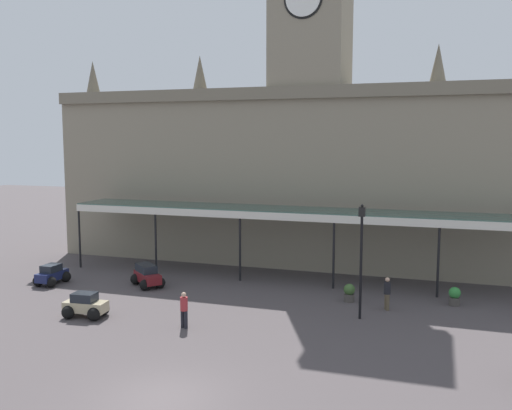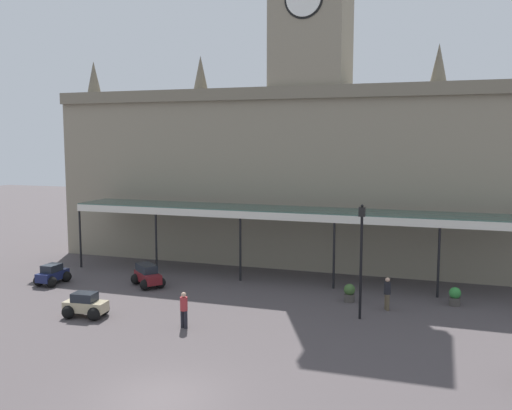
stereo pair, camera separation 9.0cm
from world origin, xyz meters
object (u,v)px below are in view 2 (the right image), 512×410
(car_navy_sedan, at_px, (52,276))
(planter_forecourt_centre, at_px, (455,296))
(victorian_lamppost, at_px, (361,249))
(planter_by_canopy, at_px, (349,293))
(pedestrian_beside_cars, at_px, (387,292))
(car_maroon_estate, at_px, (148,277))
(car_beige_sedan, at_px, (86,307))
(pedestrian_crossing_forecourt, at_px, (184,309))

(car_navy_sedan, distance_m, planter_forecourt_centre, 22.82)
(victorian_lamppost, xyz_separation_m, planter_by_canopy, (-0.93, 2.69, -2.90))
(pedestrian_beside_cars, xyz_separation_m, planter_by_canopy, (-2.03, 0.83, -0.42))
(car_maroon_estate, bearing_deg, car_beige_sedan, -89.88)
(victorian_lamppost, bearing_deg, planter_by_canopy, 109.11)
(victorian_lamppost, bearing_deg, pedestrian_crossing_forecourt, -152.50)
(car_maroon_estate, xyz_separation_m, planter_by_canopy, (11.72, 0.55, -0.07))
(victorian_lamppost, distance_m, planter_by_canopy, 4.06)
(pedestrian_crossing_forecourt, bearing_deg, car_maroon_estate, 131.20)
(car_beige_sedan, bearing_deg, car_maroon_estate, 90.12)
(car_navy_sedan, distance_m, pedestrian_crossing_forecourt, 11.82)
(victorian_lamppost, height_order, planter_by_canopy, victorian_lamppost)
(pedestrian_crossing_forecourt, xyz_separation_m, planter_by_canopy, (6.48, 6.54, -0.42))
(pedestrian_crossing_forecourt, relative_size, victorian_lamppost, 0.30)
(car_maroon_estate, relative_size, victorian_lamppost, 0.44)
(car_maroon_estate, xyz_separation_m, car_beige_sedan, (0.01, -6.03, -0.06))
(planter_forecourt_centre, bearing_deg, victorian_lamppost, -139.28)
(victorian_lamppost, bearing_deg, car_maroon_estate, 170.43)
(car_navy_sedan, height_order, victorian_lamppost, victorian_lamppost)
(car_navy_sedan, bearing_deg, car_maroon_estate, 13.58)
(pedestrian_beside_cars, height_order, planter_forecourt_centre, pedestrian_beside_cars)
(pedestrian_beside_cars, relative_size, victorian_lamppost, 0.30)
(car_navy_sedan, xyz_separation_m, victorian_lamppost, (18.27, -0.78, 2.89))
(car_maroon_estate, distance_m, car_navy_sedan, 5.78)
(planter_forecourt_centre, relative_size, planter_by_canopy, 1.00)
(car_beige_sedan, relative_size, planter_by_canopy, 2.21)
(pedestrian_crossing_forecourt, bearing_deg, car_navy_sedan, 156.90)
(pedestrian_crossing_forecourt, bearing_deg, car_beige_sedan, -179.62)
(car_maroon_estate, relative_size, pedestrian_crossing_forecourt, 1.44)
(car_navy_sedan, height_order, pedestrian_beside_cars, pedestrian_beside_cars)
(pedestrian_crossing_forecourt, xyz_separation_m, planter_forecourt_centre, (11.76, 7.60, -0.42))
(car_maroon_estate, relative_size, planter_by_canopy, 2.51)
(car_navy_sedan, xyz_separation_m, planter_forecourt_centre, (22.62, 2.97, -0.01))
(car_maroon_estate, height_order, car_beige_sedan, car_maroon_estate)
(pedestrian_crossing_forecourt, distance_m, pedestrian_beside_cars, 10.25)
(pedestrian_crossing_forecourt, distance_m, planter_forecourt_centre, 14.01)
(car_beige_sedan, bearing_deg, planter_forecourt_centre, 24.20)
(car_maroon_estate, xyz_separation_m, victorian_lamppost, (12.65, -2.13, 2.82))
(car_beige_sedan, distance_m, planter_forecourt_centre, 18.63)
(planter_by_canopy, bearing_deg, pedestrian_beside_cars, -22.23)
(car_navy_sedan, height_order, planter_by_canopy, car_navy_sedan)
(planter_by_canopy, bearing_deg, pedestrian_crossing_forecourt, -134.72)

